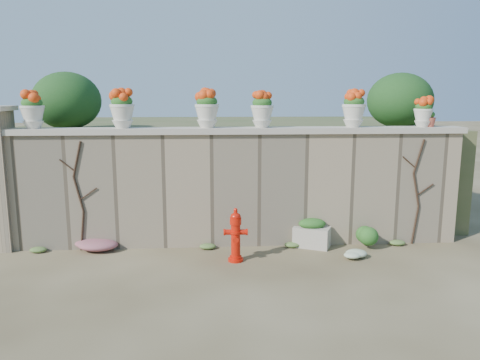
{
  "coord_description": "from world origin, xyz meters",
  "views": [
    {
      "loc": [
        -0.42,
        -6.36,
        2.67
      ],
      "look_at": [
        0.06,
        1.4,
        1.24
      ],
      "focal_mm": 35.0,
      "sensor_mm": 36.0,
      "label": 1
    }
  ],
  "objects": [
    {
      "name": "urn_pot_4",
      "position": [
        2.09,
        1.8,
        2.42
      ],
      "size": [
        0.41,
        0.41,
        0.65
      ],
      "color": "beige",
      "rests_on": "wall_cap"
    },
    {
      "name": "raised_fill",
      "position": [
        0.0,
        5.0,
        1.0
      ],
      "size": [
        9.0,
        6.0,
        2.0
      ],
      "primitive_type": "cube",
      "color": "#384C23",
      "rests_on": "ground"
    },
    {
      "name": "green_shrub",
      "position": [
        2.31,
        1.35,
        0.26
      ],
      "size": [
        0.56,
        0.5,
        0.53
      ],
      "primitive_type": "ellipsoid",
      "color": "#1E5119",
      "rests_on": "ground"
    },
    {
      "name": "magenta_clump",
      "position": [
        -2.55,
        1.55,
        0.13
      ],
      "size": [
        0.94,
        0.63,
        0.25
      ],
      "primitive_type": "ellipsoid",
      "color": "#CC2878",
      "rests_on": "ground"
    },
    {
      "name": "fire_hydrant",
      "position": [
        -0.04,
        0.88,
        0.44
      ],
      "size": [
        0.37,
        0.27,
        0.88
      ],
      "rotation": [
        0.0,
        0.0,
        -0.04
      ],
      "color": "red",
      "rests_on": "ground"
    },
    {
      "name": "back_shrub_left",
      "position": [
        -3.2,
        3.0,
        2.55
      ],
      "size": [
        1.3,
        1.3,
        1.1
      ],
      "primitive_type": "ellipsoid",
      "color": "#143814",
      "rests_on": "raised_fill"
    },
    {
      "name": "urn_pot_1",
      "position": [
        -1.93,
        1.8,
        2.42
      ],
      "size": [
        0.42,
        0.42,
        0.66
      ],
      "color": "beige",
      "rests_on": "wall_cap"
    },
    {
      "name": "ground",
      "position": [
        0.0,
        0.0,
        0.0
      ],
      "size": [
        80.0,
        80.0,
        0.0
      ],
      "primitive_type": "plane",
      "color": "#483B24",
      "rests_on": "ground"
    },
    {
      "name": "planter_box",
      "position": [
        1.35,
        1.53,
        0.24
      ],
      "size": [
        0.71,
        0.59,
        0.52
      ],
      "rotation": [
        0.0,
        0.0,
        -0.43
      ],
      "color": "#BAB19D",
      "rests_on": "ground"
    },
    {
      "name": "urn_pot_0",
      "position": [
        -3.42,
        1.8,
        2.41
      ],
      "size": [
        0.4,
        0.4,
        0.62
      ],
      "color": "beige",
      "rests_on": "wall_cap"
    },
    {
      "name": "stone_wall",
      "position": [
        0.0,
        1.8,
        1.0
      ],
      "size": [
        8.0,
        0.4,
        2.0
      ],
      "primitive_type": "cube",
      "color": "#8D7A5E",
      "rests_on": "ground"
    },
    {
      "name": "white_flowers",
      "position": [
        1.93,
        0.85,
        0.09
      ],
      "size": [
        0.48,
        0.38,
        0.17
      ],
      "primitive_type": "ellipsoid",
      "color": "white",
      "rests_on": "ground"
    },
    {
      "name": "vine_left",
      "position": [
        -2.67,
        1.58,
        0.99
      ],
      "size": [
        0.6,
        0.04,
        1.91
      ],
      "color": "black",
      "rests_on": "ground"
    },
    {
      "name": "vine_right",
      "position": [
        3.23,
        1.58,
        0.99
      ],
      "size": [
        0.6,
        0.04,
        1.91
      ],
      "color": "black",
      "rests_on": "ground"
    },
    {
      "name": "urn_pot_3",
      "position": [
        0.47,
        1.8,
        2.41
      ],
      "size": [
        0.4,
        0.4,
        0.62
      ],
      "color": "beige",
      "rests_on": "wall_cap"
    },
    {
      "name": "back_shrub_right",
      "position": [
        3.4,
        3.0,
        2.55
      ],
      "size": [
        1.3,
        1.3,
        1.1
      ],
      "primitive_type": "ellipsoid",
      "color": "#143814",
      "rests_on": "raised_fill"
    },
    {
      "name": "urn_pot_5",
      "position": [
        3.35,
        1.8,
        2.36
      ],
      "size": [
        0.33,
        0.33,
        0.52
      ],
      "color": "beige",
      "rests_on": "wall_cap"
    },
    {
      "name": "wall_cap",
      "position": [
        0.0,
        1.8,
        2.05
      ],
      "size": [
        8.1,
        0.52,
        0.1
      ],
      "primitive_type": "cube",
      "color": "#BAB19D",
      "rests_on": "stone_wall"
    },
    {
      "name": "terracotta_pot",
      "position": [
        3.47,
        1.8,
        2.22
      ],
      "size": [
        0.23,
        0.23,
        0.27
      ],
      "color": "#AB4734",
      "rests_on": "wall_cap"
    },
    {
      "name": "urn_pot_2",
      "position": [
        -0.48,
        1.8,
        2.42
      ],
      "size": [
        0.42,
        0.42,
        0.65
      ],
      "color": "beige",
      "rests_on": "wall_cap"
    }
  ]
}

